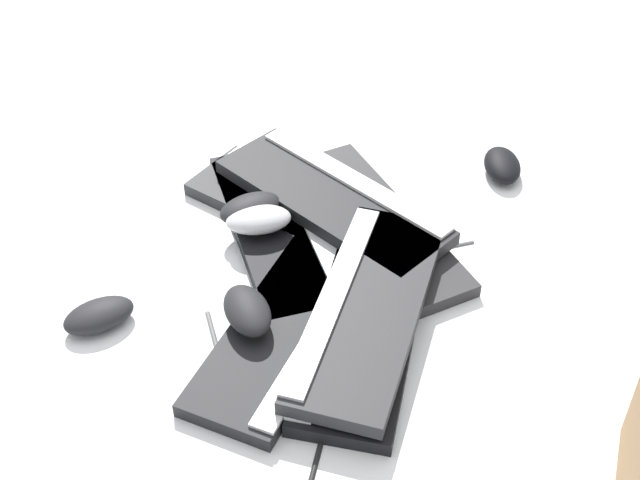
% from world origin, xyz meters
% --- Properties ---
extents(ground_plane, '(3.20, 3.20, 0.00)m').
position_xyz_m(ground_plane, '(0.00, 0.00, 0.00)').
color(ground_plane, white).
extents(keyboard_0, '(0.21, 0.46, 0.03)m').
position_xyz_m(keyboard_0, '(0.07, -0.00, 0.01)').
color(keyboard_0, '#232326').
rests_on(keyboard_0, ground).
extents(keyboard_1, '(0.38, 0.44, 0.03)m').
position_xyz_m(keyboard_1, '(-0.02, 0.07, 0.01)').
color(keyboard_1, '#232326').
rests_on(keyboard_1, ground).
extents(keyboard_2, '(0.16, 0.44, 0.03)m').
position_xyz_m(keyboard_2, '(-0.08, 0.04, 0.01)').
color(keyboard_2, black).
rests_on(keyboard_2, ground).
extents(keyboard_3, '(0.41, 0.43, 0.03)m').
position_xyz_m(keyboard_3, '(-0.12, -0.18, 0.01)').
color(keyboard_3, black).
rests_on(keyboard_3, ground).
extents(keyboard_4, '(0.35, 0.45, 0.03)m').
position_xyz_m(keyboard_4, '(-0.02, -0.22, 0.01)').
color(keyboard_4, black).
rests_on(keyboard_4, ground).
extents(keyboard_5, '(0.33, 0.46, 0.03)m').
position_xyz_m(keyboard_5, '(0.02, 0.05, 0.04)').
color(keyboard_5, black).
rests_on(keyboard_5, keyboard_1).
extents(keyboard_6, '(0.38, 0.45, 0.03)m').
position_xyz_m(keyboard_6, '(-0.02, -0.21, 0.04)').
color(keyboard_6, '#232326').
rests_on(keyboard_6, keyboard_4).
extents(mouse_0, '(0.07, 0.11, 0.04)m').
position_xyz_m(mouse_0, '(-0.19, -0.17, 0.05)').
color(mouse_0, black).
rests_on(mouse_0, keyboard_3).
extents(mouse_1, '(0.12, 0.09, 0.04)m').
position_xyz_m(mouse_1, '(-0.40, -0.08, 0.02)').
color(mouse_1, black).
rests_on(mouse_1, ground).
extents(mouse_2, '(0.10, 0.12, 0.04)m').
position_xyz_m(mouse_2, '(0.36, 0.08, 0.02)').
color(mouse_2, black).
rests_on(mouse_2, ground).
extents(mouse_3, '(0.12, 0.08, 0.04)m').
position_xyz_m(mouse_3, '(-0.12, 0.03, 0.05)').
color(mouse_3, '#B7B7BC').
rests_on(mouse_3, keyboard_2).
extents(mouse_4, '(0.12, 0.09, 0.04)m').
position_xyz_m(mouse_4, '(-0.12, 0.07, 0.05)').
color(mouse_4, black).
rests_on(mouse_4, keyboard_2).
extents(cable_1, '(0.48, 0.28, 0.01)m').
position_xyz_m(cable_1, '(-0.05, -0.22, 0.00)').
color(cable_1, '#59595B').
rests_on(cable_1, ground).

